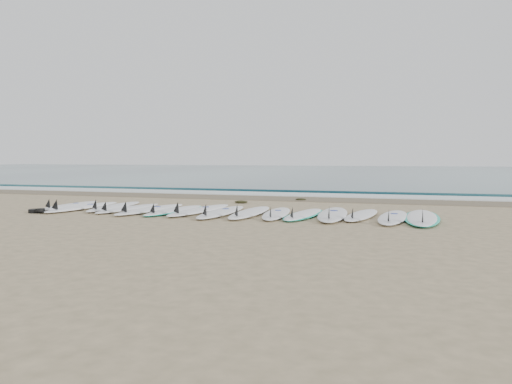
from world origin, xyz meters
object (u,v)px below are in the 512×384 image
(surfboard_0, at_px, (69,205))
(surfboard_14, at_px, (422,217))
(leash_coil, at_px, (37,211))
(surfboard_7, at_px, (221,212))

(surfboard_0, bearing_deg, surfboard_14, -4.74)
(surfboard_0, relative_size, leash_coil, 5.19)
(surfboard_0, xyz_separation_m, leash_coil, (0.13, -1.24, -0.00))
(surfboard_7, bearing_deg, surfboard_0, 174.13)
(surfboard_0, height_order, surfboard_7, surfboard_7)
(leash_coil, bearing_deg, surfboard_14, 8.61)
(surfboard_0, bearing_deg, surfboard_7, -8.81)
(surfboard_0, distance_m, leash_coil, 1.25)
(surfboard_7, relative_size, surfboard_14, 0.94)
(surfboard_7, height_order, surfboard_14, surfboard_14)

